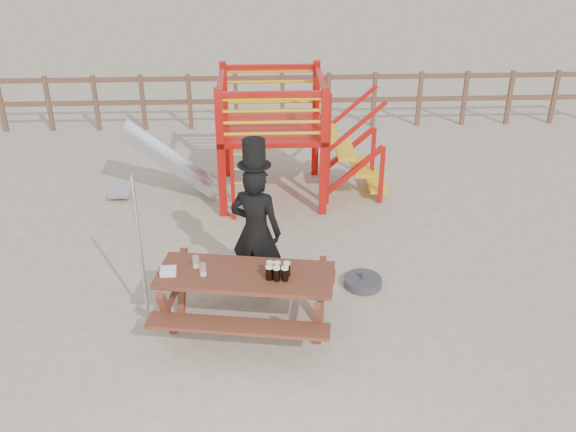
# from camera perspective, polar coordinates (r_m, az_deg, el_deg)

# --- Properties ---
(ground) EXTENTS (60.00, 60.00, 0.00)m
(ground) POSITION_cam_1_polar(r_m,az_deg,el_deg) (8.03, -2.28, -8.99)
(ground) COLOR #BFAD95
(ground) RESTS_ON ground
(back_fence) EXTENTS (15.09, 0.09, 1.20)m
(back_fence) POSITION_cam_1_polar(r_m,az_deg,el_deg) (14.06, -2.58, 10.70)
(back_fence) COLOR brown
(back_fence) RESTS_ON ground
(playground_fort) EXTENTS (4.71, 1.84, 2.10)m
(playground_fort) POSITION_cam_1_polar(r_m,az_deg,el_deg) (10.71, -1.88, 7.21)
(playground_fort) COLOR red
(playground_fort) RESTS_ON ground
(picnic_table) EXTENTS (2.22, 1.70, 0.79)m
(picnic_table) POSITION_cam_1_polar(r_m,az_deg,el_deg) (7.57, -3.74, -6.96)
(picnic_table) COLOR brown
(picnic_table) RESTS_ON ground
(man_with_hat) EXTENTS (0.76, 0.62, 2.12)m
(man_with_hat) POSITION_cam_1_polar(r_m,az_deg,el_deg) (8.00, -2.87, -1.09)
(man_with_hat) COLOR black
(man_with_hat) RESTS_ON ground
(metal_pole) EXTENTS (0.04, 0.04, 1.95)m
(metal_pole) POSITION_cam_1_polar(r_m,az_deg,el_deg) (7.62, -12.96, -3.17)
(metal_pole) COLOR #B2B2B7
(metal_pole) RESTS_ON ground
(parasol_base) EXTENTS (0.50, 0.50, 0.21)m
(parasol_base) POSITION_cam_1_polar(r_m,az_deg,el_deg) (8.63, 6.66, -5.83)
(parasol_base) COLOR #3A3A3F
(parasol_base) RESTS_ON ground
(paper_bag) EXTENTS (0.18, 0.15, 0.08)m
(paper_bag) POSITION_cam_1_polar(r_m,az_deg,el_deg) (7.48, -10.60, -4.85)
(paper_bag) COLOR white
(paper_bag) RESTS_ON picnic_table
(stout_pints) EXTENTS (0.28, 0.20, 0.17)m
(stout_pints) POSITION_cam_1_polar(r_m,az_deg,el_deg) (7.28, -0.94, -4.90)
(stout_pints) COLOR black
(stout_pints) RESTS_ON picnic_table
(empty_glasses) EXTENTS (0.18, 0.25, 0.15)m
(empty_glasses) POSITION_cam_1_polar(r_m,az_deg,el_deg) (7.47, -7.88, -4.44)
(empty_glasses) COLOR silver
(empty_glasses) RESTS_ON picnic_table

